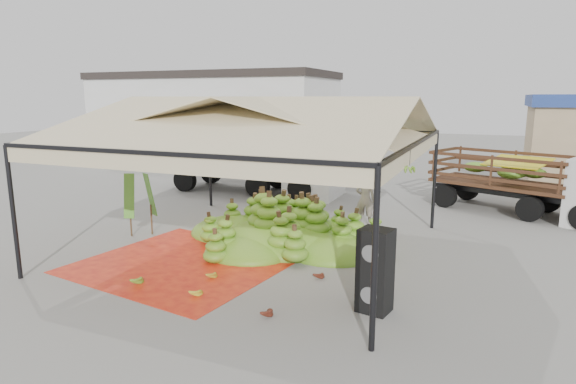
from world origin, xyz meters
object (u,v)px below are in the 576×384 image
at_px(speaker_stack, 375,271).
at_px(truck_right, 534,178).
at_px(truck_left, 262,156).
at_px(vendor, 365,199).
at_px(banana_heap, 282,221).

bearing_deg(speaker_stack, truck_right, 82.34).
bearing_deg(truck_left, vendor, -34.66).
bearing_deg(vendor, banana_heap, 53.25).
bearing_deg(truck_right, banana_heap, -114.15).
bearing_deg(truck_right, speaker_stack, -86.72).
bearing_deg(vendor, speaker_stack, 98.83).
distance_m(vendor, truck_left, 6.49).
relative_size(banana_heap, truck_right, 0.93).
xyz_separation_m(speaker_stack, truck_left, (-7.08, 9.66, 0.73)).
bearing_deg(banana_heap, truck_left, 120.24).
relative_size(truck_left, truck_right, 1.12).
height_order(truck_left, truck_right, truck_left).
height_order(banana_heap, vendor, vendor).
bearing_deg(vendor, truck_left, -40.67).
distance_m(speaker_stack, vendor, 6.32).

